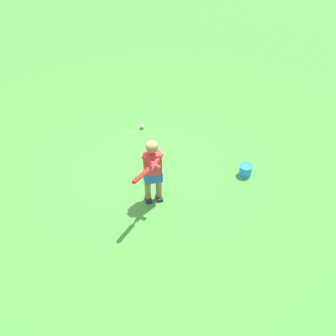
{
  "coord_description": "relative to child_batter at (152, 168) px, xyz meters",
  "views": [
    {
      "loc": [
        3.92,
        -3.1,
        4.26
      ],
      "look_at": [
        0.56,
        -0.05,
        0.45
      ],
      "focal_mm": 42.03,
      "sensor_mm": 36.0,
      "label": 1
    }
  ],
  "objects": [
    {
      "name": "ground_plane",
      "position": [
        -0.58,
        0.37,
        -0.65
      ],
      "size": [
        40.0,
        40.0,
        0.0
      ],
      "primitive_type": "plane",
      "color": "#479338"
    },
    {
      "name": "child_batter",
      "position": [
        0.0,
        0.0,
        0.0
      ],
      "size": [
        0.44,
        0.73,
        1.08
      ],
      "color": "#232328",
      "rests_on": "ground"
    },
    {
      "name": "play_ball_by_bucket",
      "position": [
        -1.61,
        1.1,
        -0.61
      ],
      "size": [
        0.08,
        0.08,
        0.08
      ],
      "primitive_type": "sphere",
      "color": "pink",
      "rests_on": "ground"
    },
    {
      "name": "toy_bucket",
      "position": [
        0.57,
        1.51,
        -0.55
      ],
      "size": [
        0.22,
        0.22,
        0.19
      ],
      "color": "#2884DB",
      "rests_on": "ground"
    }
  ]
}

